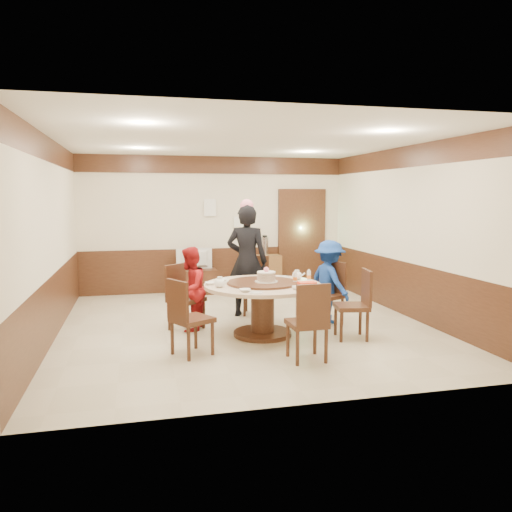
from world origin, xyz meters
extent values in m
plane|color=beige|center=(0.00, 0.00, 0.00)|extent=(6.00, 6.00, 0.00)
plane|color=white|center=(0.00, 0.00, 2.80)|extent=(6.00, 6.00, 0.00)
cube|color=beige|center=(0.00, 3.00, 1.40)|extent=(5.50, 0.04, 2.80)
cube|color=beige|center=(0.00, -3.00, 1.40)|extent=(5.50, 0.04, 2.80)
cube|color=beige|center=(-2.75, 0.00, 1.40)|extent=(0.04, 6.00, 2.80)
cube|color=beige|center=(2.75, 0.00, 1.40)|extent=(0.04, 6.00, 2.80)
cube|color=#402214|center=(0.00, 0.00, 0.45)|extent=(5.50, 6.00, 0.90)
cube|color=#402214|center=(0.00, 0.00, 2.62)|extent=(5.50, 6.00, 0.35)
cube|color=#402214|center=(1.90, 2.95, 1.05)|extent=(1.05, 0.08, 2.18)
cube|color=#8AD69A|center=(1.90, 2.97, 1.05)|extent=(0.88, 0.02, 2.05)
cylinder|color=#402214|center=(0.13, -0.58, 0.03)|extent=(0.83, 0.83, 0.06)
cylinder|color=#402214|center=(0.13, -0.58, 0.35)|extent=(0.33, 0.33, 0.65)
cylinder|color=beige|center=(0.13, -0.58, 0.72)|extent=(1.66, 1.66, 0.05)
cylinder|color=#402214|center=(0.13, -0.58, 0.77)|extent=(1.01, 1.01, 0.03)
cube|color=#402214|center=(1.23, -0.21, 0.45)|extent=(0.58, 0.58, 0.06)
cube|color=#402214|center=(1.42, -0.12, 0.72)|extent=(0.21, 0.40, 0.50)
cube|color=#402214|center=(1.23, -0.21, 0.21)|extent=(0.36, 0.36, 0.42)
cube|color=#402214|center=(0.35, 0.73, 0.45)|extent=(0.55, 0.55, 0.06)
cube|color=#402214|center=(0.41, 0.93, 0.72)|extent=(0.41, 0.16, 0.50)
cube|color=#402214|center=(0.35, 0.73, 0.21)|extent=(0.36, 0.36, 0.42)
cube|color=#402214|center=(-0.90, 0.01, 0.45)|extent=(0.62, 0.62, 0.06)
cube|color=#402214|center=(-1.04, 0.16, 0.72)|extent=(0.33, 0.32, 0.50)
cube|color=#402214|center=(-0.90, 0.01, 0.21)|extent=(0.36, 0.36, 0.42)
cube|color=#402214|center=(-0.95, -1.22, 0.45)|extent=(0.60, 0.60, 0.06)
cube|color=#402214|center=(-1.13, -1.32, 0.72)|extent=(0.24, 0.39, 0.50)
cube|color=#402214|center=(-0.95, -1.22, 0.21)|extent=(0.36, 0.36, 0.42)
cube|color=#402214|center=(0.38, -1.74, 0.45)|extent=(0.45, 0.45, 0.06)
cube|color=#402214|center=(0.39, -1.95, 0.72)|extent=(0.42, 0.05, 0.50)
cube|color=#402214|center=(0.38, -1.74, 0.21)|extent=(0.36, 0.36, 0.42)
cube|color=#402214|center=(1.30, -1.01, 0.45)|extent=(0.51, 0.51, 0.06)
cube|color=#402214|center=(1.50, -1.05, 0.72)|extent=(0.11, 0.42, 0.50)
cube|color=#402214|center=(1.30, -1.01, 0.21)|extent=(0.36, 0.36, 0.42)
imported|color=black|center=(0.16, 0.62, 0.92)|extent=(0.80, 0.68, 1.85)
imported|color=#A51618|center=(-0.84, -0.06, 0.62)|extent=(0.69, 0.75, 1.24)
imported|color=navy|center=(1.34, -0.09, 0.65)|extent=(0.69, 0.94, 1.30)
cylinder|color=white|center=(0.17, -0.60, 0.79)|extent=(0.32, 0.32, 0.01)
cylinder|color=tan|center=(0.17, -0.60, 0.85)|extent=(0.26, 0.26, 0.12)
cylinder|color=white|center=(0.17, -0.60, 0.92)|extent=(0.26, 0.26, 0.01)
sphere|color=pink|center=(0.17, -0.60, 0.96)|extent=(0.08, 0.08, 0.08)
ellipsoid|color=white|center=(-0.51, -0.70, 0.81)|extent=(0.17, 0.15, 0.13)
ellipsoid|color=white|center=(0.71, -0.35, 0.81)|extent=(0.17, 0.15, 0.13)
imported|color=white|center=(-0.39, -0.25, 0.77)|extent=(0.15, 0.15, 0.04)
imported|color=white|center=(0.47, -1.10, 0.77)|extent=(0.14, 0.14, 0.04)
imported|color=white|center=(-0.24, -1.10, 0.77)|extent=(0.15, 0.15, 0.04)
imported|color=white|center=(0.76, -0.75, 0.77)|extent=(0.14, 0.14, 0.04)
imported|color=white|center=(-0.61, -0.47, 0.77)|extent=(0.15, 0.15, 0.04)
imported|color=white|center=(0.25, 0.03, 0.77)|extent=(0.12, 0.12, 0.04)
cylinder|color=white|center=(-0.12, -1.23, 0.76)|extent=(0.18, 0.18, 0.01)
cylinder|color=white|center=(0.58, -0.08, 0.76)|extent=(0.18, 0.18, 0.01)
cube|color=white|center=(0.67, -0.92, 0.76)|extent=(0.30, 0.20, 0.02)
cube|color=red|center=(0.67, -0.92, 0.79)|extent=(0.24, 0.15, 0.04)
cylinder|color=white|center=(0.58, -0.67, 0.83)|extent=(0.06, 0.06, 0.16)
cylinder|color=white|center=(0.83, -0.56, 0.83)|extent=(0.06, 0.06, 0.16)
cube|color=#402214|center=(-0.45, 2.75, 0.25)|extent=(0.85, 0.45, 0.50)
imported|color=gray|center=(-0.45, 2.75, 0.71)|extent=(0.75, 0.19, 0.43)
cube|color=brown|center=(0.95, 2.78, 0.38)|extent=(0.80, 0.40, 0.75)
cylinder|color=silver|center=(1.03, 2.78, 0.94)|extent=(0.15, 0.15, 0.38)
cube|color=white|center=(-0.10, 2.96, 1.75)|extent=(0.25, 0.00, 0.35)
cube|color=white|center=(0.55, 2.96, 1.45)|extent=(0.30, 0.00, 0.22)
camera|label=1|loc=(-1.59, -7.33, 1.98)|focal=35.00mm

